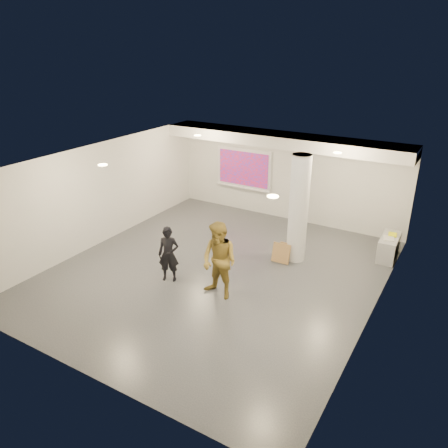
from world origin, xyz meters
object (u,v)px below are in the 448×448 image
Objects in this scene: man at (219,261)px; projection_screen at (244,169)px; credenza at (389,247)px; column at (298,209)px; woman at (169,254)px.

projection_screen is at bearing 122.06° from man.
man is (-3.05, -4.14, 0.62)m from credenza.
column reaches higher than man.
projection_screen is 5.87m from man.
woman is (0.77, -5.38, -0.80)m from projection_screen.
credenza is 0.59× the size of man.
projection_screen is 1.11× the size of man.
projection_screen is at bearing 164.75° from credenza.
projection_screen is 1.90× the size of credenza.
projection_screen reaches higher than credenza.
column is 3.67m from woman.
projection_screen is 5.50m from woman.
column reaches higher than credenza.
column is 2.07× the size of woman.
credenza is at bearing 32.24° from column.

